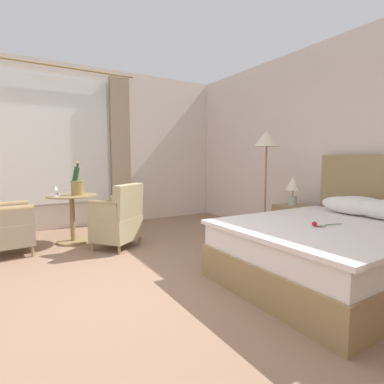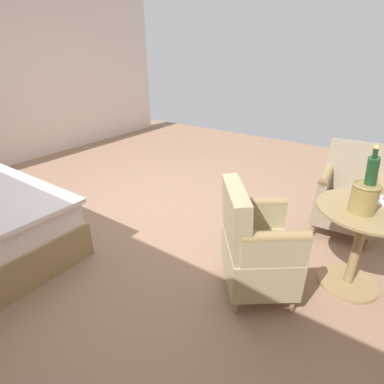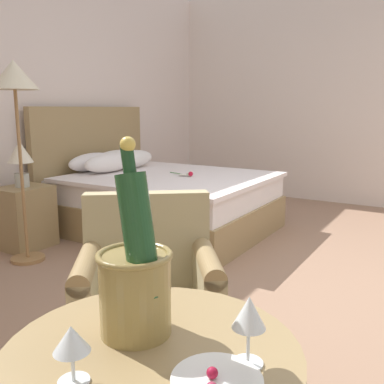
{
  "view_description": "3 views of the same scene",
  "coord_description": "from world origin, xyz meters",
  "px_view_note": "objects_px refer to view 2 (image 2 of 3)",
  "views": [
    {
      "loc": [
        2.6,
        -0.7,
        1.23
      ],
      "look_at": [
        -0.55,
        1.22,
        0.84
      ],
      "focal_mm": 28.0,
      "sensor_mm": 36.0,
      "label": 1
    },
    {
      "loc": [
        -2.14,
        2.39,
        1.77
      ],
      "look_at": [
        -0.95,
        0.71,
        0.79
      ],
      "focal_mm": 28.0,
      "sensor_mm": 36.0,
      "label": 2
    },
    {
      "loc": [
        -2.83,
        -0.51,
        1.28
      ],
      "look_at": [
        -0.95,
        0.64,
        0.85
      ],
      "focal_mm": 40.0,
      "sensor_mm": 36.0,
      "label": 3
    }
  ],
  "objects_px": {
    "side_table_round": "(359,242)",
    "wine_glass_near_edge": "(367,182)",
    "armchair_facing_bed": "(349,195)",
    "champagne_bucket": "(366,193)",
    "snack_plate": "(377,199)",
    "armchair_by_window": "(255,246)"
  },
  "relations": [
    {
      "from": "side_table_round",
      "to": "snack_plate",
      "type": "relative_size",
      "value": 3.69
    },
    {
      "from": "snack_plate",
      "to": "armchair_by_window",
      "type": "height_order",
      "value": "armchair_by_window"
    },
    {
      "from": "armchair_facing_bed",
      "to": "champagne_bucket",
      "type": "bearing_deg",
      "value": 100.6
    },
    {
      "from": "side_table_round",
      "to": "wine_glass_near_edge",
      "type": "bearing_deg",
      "value": -74.73
    },
    {
      "from": "side_table_round",
      "to": "wine_glass_near_edge",
      "type": "xyz_separation_m",
      "value": [
        0.06,
        -0.22,
        0.41
      ]
    },
    {
      "from": "wine_glass_near_edge",
      "to": "snack_plate",
      "type": "relative_size",
      "value": 0.84
    },
    {
      "from": "snack_plate",
      "to": "armchair_facing_bed",
      "type": "height_order",
      "value": "armchair_facing_bed"
    },
    {
      "from": "wine_glass_near_edge",
      "to": "champagne_bucket",
      "type": "bearing_deg",
      "value": 93.98
    },
    {
      "from": "champagne_bucket",
      "to": "snack_plate",
      "type": "xyz_separation_m",
      "value": [
        -0.08,
        -0.27,
        -0.14
      ]
    },
    {
      "from": "snack_plate",
      "to": "armchair_facing_bed",
      "type": "bearing_deg",
      "value": -69.15
    },
    {
      "from": "side_table_round",
      "to": "armchair_by_window",
      "type": "relative_size",
      "value": 0.79
    },
    {
      "from": "champagne_bucket",
      "to": "armchair_by_window",
      "type": "height_order",
      "value": "champagne_bucket"
    },
    {
      "from": "wine_glass_near_edge",
      "to": "armchair_by_window",
      "type": "bearing_deg",
      "value": 51.26
    },
    {
      "from": "champagne_bucket",
      "to": "armchair_facing_bed",
      "type": "height_order",
      "value": "champagne_bucket"
    },
    {
      "from": "wine_glass_near_edge",
      "to": "armchair_by_window",
      "type": "xyz_separation_m",
      "value": [
        0.58,
        0.72,
        -0.42
      ]
    },
    {
      "from": "side_table_round",
      "to": "champagne_bucket",
      "type": "relative_size",
      "value": 1.44
    },
    {
      "from": "side_table_round",
      "to": "armchair_facing_bed",
      "type": "bearing_deg",
      "value": -75.93
    },
    {
      "from": "wine_glass_near_edge",
      "to": "armchair_facing_bed",
      "type": "distance_m",
      "value": 0.77
    },
    {
      "from": "snack_plate",
      "to": "armchair_by_window",
      "type": "xyz_separation_m",
      "value": [
        0.68,
        0.7,
        -0.31
      ]
    },
    {
      "from": "side_table_round",
      "to": "wine_glass_near_edge",
      "type": "distance_m",
      "value": 0.47
    },
    {
      "from": "armchair_by_window",
      "to": "wine_glass_near_edge",
      "type": "bearing_deg",
      "value": -128.74
    },
    {
      "from": "side_table_round",
      "to": "snack_plate",
      "type": "height_order",
      "value": "snack_plate"
    }
  ]
}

